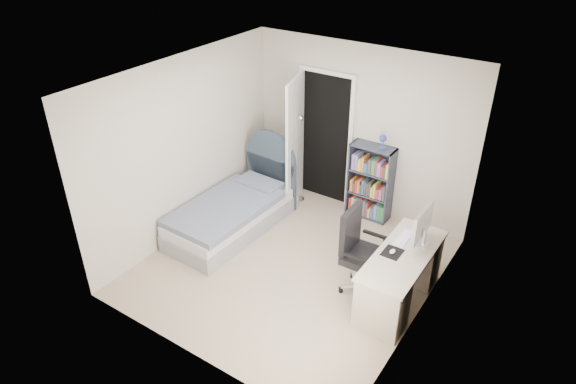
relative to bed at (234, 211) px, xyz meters
The scene contains 8 objects.
room_shell 1.55m from the bed, 14.36° to the right, with size 3.50×3.70×2.60m.
door 1.50m from the bed, 70.79° to the left, with size 0.92×0.80×2.06m.
bed is the anchor object (origin of this frame).
nightstand 1.21m from the bed, 91.88° to the left, with size 0.44×0.44×0.65m.
floor_lamp 1.24m from the bed, 72.46° to the left, with size 0.21×0.21×1.46m.
bookcase 2.01m from the bed, 42.95° to the left, with size 0.64×0.27×1.36m.
desk 2.59m from the bed, ahead, with size 0.57×1.42×1.17m.
office_chair 2.11m from the bed, ahead, with size 0.57×0.58×1.12m.
Camera 1 is at (2.89, -4.42, 4.21)m, focal length 32.00 mm.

